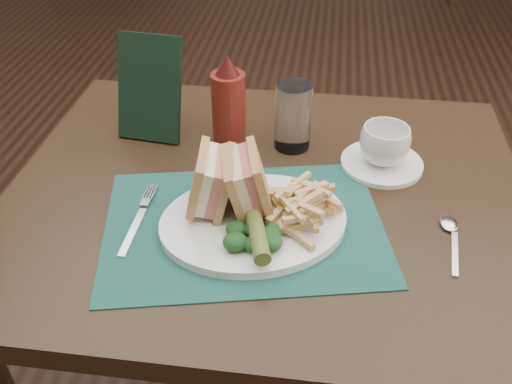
{
  "coord_description": "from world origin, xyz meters",
  "views": [
    {
      "loc": [
        0.09,
        -1.29,
        1.35
      ],
      "look_at": [
        -0.01,
        -0.57,
        0.8
      ],
      "focal_mm": 40.0,
      "sensor_mm": 36.0,
      "label": 1
    }
  ],
  "objects_px": {
    "sandwich_half_a": "(198,180)",
    "saucer": "(382,164)",
    "check_presenter": "(150,88)",
    "plate": "(254,222)",
    "placemat": "(244,226)",
    "drinking_glass": "(293,116)",
    "table_main": "(264,330)",
    "sandwich_half_b": "(234,182)",
    "coffee_cup": "(385,145)",
    "ketchup_bottle": "(229,103)"
  },
  "relations": [
    {
      "from": "sandwich_half_a",
      "to": "saucer",
      "type": "xyz_separation_m",
      "value": [
        0.3,
        0.18,
        -0.06
      ]
    },
    {
      "from": "sandwich_half_a",
      "to": "check_presenter",
      "type": "distance_m",
      "value": 0.28
    },
    {
      "from": "plate",
      "to": "placemat",
      "type": "bearing_deg",
      "value": 165.63
    },
    {
      "from": "drinking_glass",
      "to": "check_presenter",
      "type": "height_order",
      "value": "check_presenter"
    },
    {
      "from": "table_main",
      "to": "check_presenter",
      "type": "relative_size",
      "value": 4.44
    },
    {
      "from": "drinking_glass",
      "to": "check_presenter",
      "type": "bearing_deg",
      "value": 177.33
    },
    {
      "from": "sandwich_half_a",
      "to": "sandwich_half_b",
      "type": "xyz_separation_m",
      "value": [
        0.06,
        0.0,
        0.0
      ]
    },
    {
      "from": "table_main",
      "to": "coffee_cup",
      "type": "relative_size",
      "value": 9.95
    },
    {
      "from": "table_main",
      "to": "placemat",
      "type": "relative_size",
      "value": 2.03
    },
    {
      "from": "sandwich_half_a",
      "to": "drinking_glass",
      "type": "distance_m",
      "value": 0.26
    },
    {
      "from": "saucer",
      "to": "sandwich_half_a",
      "type": "bearing_deg",
      "value": -149.03
    },
    {
      "from": "sandwich_half_b",
      "to": "ketchup_bottle",
      "type": "height_order",
      "value": "ketchup_bottle"
    },
    {
      "from": "table_main",
      "to": "sandwich_half_a",
      "type": "distance_m",
      "value": 0.46
    },
    {
      "from": "table_main",
      "to": "sandwich_half_b",
      "type": "xyz_separation_m",
      "value": [
        -0.04,
        -0.08,
        0.44
      ]
    },
    {
      "from": "saucer",
      "to": "coffee_cup",
      "type": "bearing_deg",
      "value": 0.0
    },
    {
      "from": "placemat",
      "to": "coffee_cup",
      "type": "height_order",
      "value": "coffee_cup"
    },
    {
      "from": "check_presenter",
      "to": "sandwich_half_b",
      "type": "bearing_deg",
      "value": -43.84
    },
    {
      "from": "placemat",
      "to": "saucer",
      "type": "distance_m",
      "value": 0.3
    },
    {
      "from": "check_presenter",
      "to": "ketchup_bottle",
      "type": "bearing_deg",
      "value": -3.8
    },
    {
      "from": "placemat",
      "to": "check_presenter",
      "type": "xyz_separation_m",
      "value": [
        -0.22,
        0.26,
        0.1
      ]
    },
    {
      "from": "saucer",
      "to": "placemat",
      "type": "bearing_deg",
      "value": -137.95
    },
    {
      "from": "sandwich_half_a",
      "to": "table_main",
      "type": "bearing_deg",
      "value": 32.24
    },
    {
      "from": "sandwich_half_b",
      "to": "ketchup_bottle",
      "type": "relative_size",
      "value": 0.55
    },
    {
      "from": "placemat",
      "to": "sandwich_half_a",
      "type": "bearing_deg",
      "value": 163.74
    },
    {
      "from": "check_presenter",
      "to": "drinking_glass",
      "type": "bearing_deg",
      "value": 3.42
    },
    {
      "from": "table_main",
      "to": "saucer",
      "type": "relative_size",
      "value": 6.0
    },
    {
      "from": "placemat",
      "to": "sandwich_half_a",
      "type": "height_order",
      "value": "sandwich_half_a"
    },
    {
      "from": "plate",
      "to": "sandwich_half_a",
      "type": "height_order",
      "value": "sandwich_half_a"
    },
    {
      "from": "sandwich_half_a",
      "to": "ketchup_bottle",
      "type": "height_order",
      "value": "ketchup_bottle"
    },
    {
      "from": "sandwich_half_b",
      "to": "saucer",
      "type": "bearing_deg",
      "value": 22.51
    },
    {
      "from": "placemat",
      "to": "coffee_cup",
      "type": "distance_m",
      "value": 0.31
    },
    {
      "from": "sandwich_half_b",
      "to": "drinking_glass",
      "type": "distance_m",
      "value": 0.24
    },
    {
      "from": "drinking_glass",
      "to": "sandwich_half_a",
      "type": "bearing_deg",
      "value": -120.1
    },
    {
      "from": "sandwich_half_a",
      "to": "check_presenter",
      "type": "relative_size",
      "value": 0.5
    },
    {
      "from": "sandwich_half_a",
      "to": "coffee_cup",
      "type": "xyz_separation_m",
      "value": [
        0.3,
        0.18,
        -0.02
      ]
    },
    {
      "from": "coffee_cup",
      "to": "check_presenter",
      "type": "xyz_separation_m",
      "value": [
        -0.45,
        0.06,
        0.05
      ]
    },
    {
      "from": "drinking_glass",
      "to": "plate",
      "type": "bearing_deg",
      "value": -99.32
    },
    {
      "from": "saucer",
      "to": "check_presenter",
      "type": "relative_size",
      "value": 0.74
    },
    {
      "from": "sandwich_half_a",
      "to": "saucer",
      "type": "relative_size",
      "value": 0.68
    },
    {
      "from": "placemat",
      "to": "sandwich_half_a",
      "type": "relative_size",
      "value": 4.36
    },
    {
      "from": "table_main",
      "to": "saucer",
      "type": "xyz_separation_m",
      "value": [
        0.2,
        0.1,
        0.38
      ]
    },
    {
      "from": "table_main",
      "to": "drinking_glass",
      "type": "relative_size",
      "value": 6.92
    },
    {
      "from": "placemat",
      "to": "sandwich_half_a",
      "type": "xyz_separation_m",
      "value": [
        -0.08,
        0.02,
        0.07
      ]
    },
    {
      "from": "placemat",
      "to": "ketchup_bottle",
      "type": "height_order",
      "value": "ketchup_bottle"
    },
    {
      "from": "check_presenter",
      "to": "sandwich_half_a",
      "type": "bearing_deg",
      "value": -52.97
    },
    {
      "from": "check_presenter",
      "to": "table_main",
      "type": "bearing_deg",
      "value": -27.29
    },
    {
      "from": "sandwich_half_a",
      "to": "plate",
      "type": "bearing_deg",
      "value": -19.32
    },
    {
      "from": "table_main",
      "to": "drinking_glass",
      "type": "height_order",
      "value": "drinking_glass"
    },
    {
      "from": "plate",
      "to": "sandwich_half_b",
      "type": "distance_m",
      "value": 0.07
    },
    {
      "from": "sandwich_half_b",
      "to": "saucer",
      "type": "relative_size",
      "value": 0.69
    }
  ]
}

